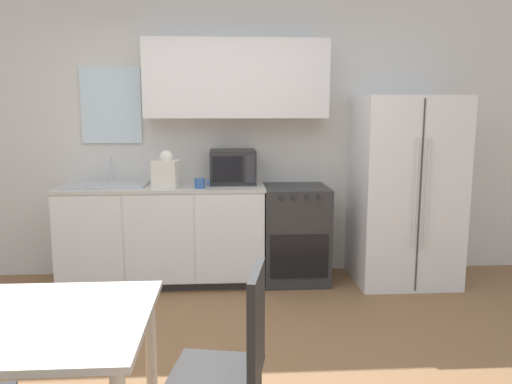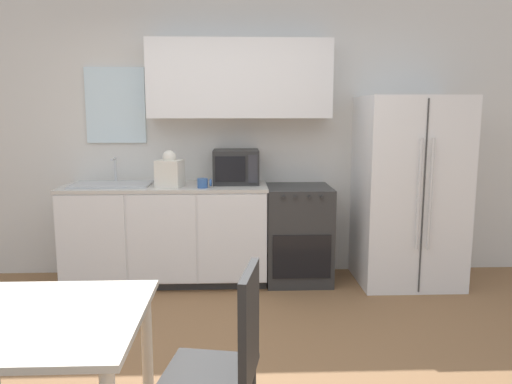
% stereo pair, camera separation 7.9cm
% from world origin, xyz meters
% --- Properties ---
extents(ground_plane, '(12.00, 12.00, 0.00)m').
position_xyz_m(ground_plane, '(0.00, 0.00, 0.00)').
color(ground_plane, olive).
extents(wall_back, '(12.00, 0.38, 2.70)m').
position_xyz_m(wall_back, '(0.03, 2.00, 1.44)').
color(wall_back, silver).
rests_on(wall_back, ground_plane).
extents(kitchen_counter, '(1.87, 0.63, 0.93)m').
position_xyz_m(kitchen_counter, '(-0.46, 1.69, 0.47)').
color(kitchen_counter, '#333333').
rests_on(kitchen_counter, ground_plane).
extents(oven_range, '(0.60, 0.62, 0.90)m').
position_xyz_m(oven_range, '(0.78, 1.69, 0.45)').
color(oven_range, '#2D2D2D').
rests_on(oven_range, ground_plane).
extents(refrigerator, '(0.91, 0.79, 1.74)m').
position_xyz_m(refrigerator, '(1.80, 1.62, 0.87)').
color(refrigerator, white).
rests_on(refrigerator, ground_plane).
extents(kitchen_sink, '(0.71, 0.43, 0.24)m').
position_xyz_m(kitchen_sink, '(-0.95, 1.70, 0.94)').
color(kitchen_sink, '#B7BABC').
rests_on(kitchen_sink, kitchen_counter).
extents(microwave, '(0.42, 0.39, 0.32)m').
position_xyz_m(microwave, '(0.20, 1.78, 1.09)').
color(microwave, '#282828').
rests_on(microwave, kitchen_counter).
extents(coffee_mug, '(0.13, 0.09, 0.08)m').
position_xyz_m(coffee_mug, '(-0.09, 1.51, 0.97)').
color(coffee_mug, '#335999').
rests_on(coffee_mug, kitchen_counter).
extents(grocery_bag_0, '(0.26, 0.24, 0.33)m').
position_xyz_m(grocery_bag_0, '(-0.40, 1.58, 1.07)').
color(grocery_bag_0, silver).
rests_on(grocery_bag_0, kitchen_counter).
extents(dining_table, '(1.02, 0.88, 0.74)m').
position_xyz_m(dining_table, '(-0.72, -0.84, 0.63)').
color(dining_table, beige).
rests_on(dining_table, ground_plane).
extents(dining_chair_side, '(0.47, 0.47, 0.93)m').
position_xyz_m(dining_chair_side, '(0.17, -0.83, 0.54)').
color(dining_chair_side, '#282828').
rests_on(dining_chair_side, ground_plane).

